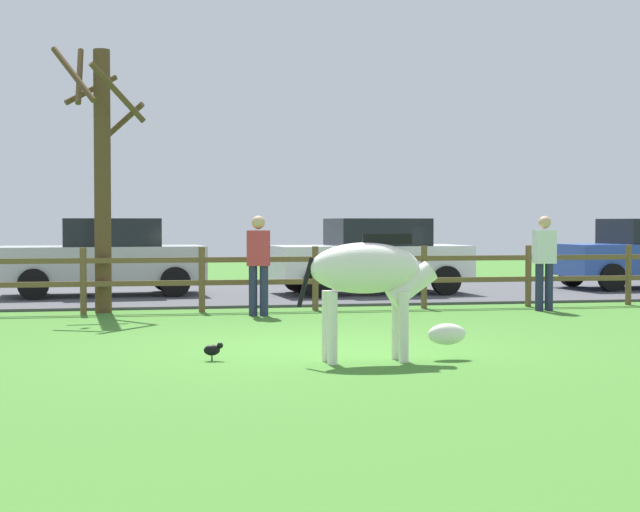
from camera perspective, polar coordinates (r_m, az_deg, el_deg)
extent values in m
plane|color=#3D7528|center=(12.00, 0.24, -5.36)|extent=(60.00, 60.00, 0.00)
cube|color=#47474C|center=(21.17, -4.53, -2.11)|extent=(28.00, 7.40, 0.05)
cylinder|color=brown|center=(16.74, -13.65, -1.41)|extent=(0.11, 0.11, 1.11)
cylinder|color=brown|center=(16.76, -6.91, -1.37)|extent=(0.11, 0.11, 1.11)
cylinder|color=brown|center=(17.00, -0.27, -1.31)|extent=(0.11, 0.11, 1.11)
cylinder|color=brown|center=(17.46, 6.09, -1.23)|extent=(0.11, 0.11, 1.11)
cylinder|color=brown|center=(18.12, 12.06, -1.15)|extent=(0.11, 0.11, 1.11)
cylinder|color=brown|center=(18.97, 17.55, -1.06)|extent=(0.11, 0.11, 1.11)
cube|color=brown|center=(16.85, -3.57, -1.53)|extent=(21.65, 0.06, 0.09)
cube|color=brown|center=(16.83, -3.57, -0.21)|extent=(21.65, 0.06, 0.09)
cylinder|color=#513A23|center=(16.95, -12.58, 4.26)|extent=(0.28, 0.28, 4.44)
cylinder|color=#513A23|center=(16.79, -14.20, 10.26)|extent=(0.80, 1.00, 1.03)
cylinder|color=#513A23|center=(16.65, -11.73, 9.32)|extent=(0.94, 0.65, 0.93)
cylinder|color=#513A23|center=(17.50, -13.21, 9.42)|extent=(0.91, 0.50, 0.60)
cylinder|color=#513A23|center=(17.35, -11.47, 7.65)|extent=(0.79, 0.76, 0.65)
cylinder|color=#513A23|center=(17.13, -13.86, 10.16)|extent=(0.11, 0.81, 1.05)
ellipsoid|color=white|center=(10.71, 2.65, -0.70)|extent=(1.25, 0.51, 0.56)
cylinder|color=white|center=(11.00, 4.48, -3.99)|extent=(0.11, 0.11, 0.78)
cylinder|color=white|center=(10.73, 4.91, -4.14)|extent=(0.11, 0.11, 0.78)
cylinder|color=white|center=(10.80, 0.40, -4.10)|extent=(0.11, 0.11, 0.78)
cylinder|color=white|center=(10.53, 0.73, -4.26)|extent=(0.11, 0.11, 0.78)
cylinder|color=white|center=(10.87, 5.34, -1.66)|extent=(0.59, 0.26, 0.51)
ellipsoid|color=white|center=(11.05, 7.41, -4.55)|extent=(0.45, 0.21, 0.24)
cube|color=black|center=(10.76, 3.94, 1.01)|extent=(0.56, 0.06, 0.12)
cylinder|color=black|center=(10.56, -0.87, -1.55)|extent=(0.19, 0.06, 0.54)
cylinder|color=black|center=(10.93, -6.33, -5.94)|extent=(0.01, 0.01, 0.06)
cylinder|color=black|center=(10.89, -6.32, -5.97)|extent=(0.01, 0.01, 0.06)
ellipsoid|color=black|center=(10.90, -6.33, -5.48)|extent=(0.18, 0.10, 0.12)
sphere|color=black|center=(10.90, -5.85, -5.22)|extent=(0.07, 0.07, 0.07)
cube|color=white|center=(20.28, 2.94, -0.37)|extent=(4.11, 1.98, 0.70)
cube|color=black|center=(20.31, 3.34, 1.41)|extent=(2.01, 1.69, 0.56)
cylinder|color=black|center=(19.11, -0.15, -1.56)|extent=(0.61, 0.22, 0.60)
cylinder|color=black|center=(20.76, -1.33, -1.28)|extent=(0.61, 0.22, 0.60)
cylinder|color=black|center=(19.96, 7.37, -1.43)|extent=(0.61, 0.22, 0.60)
cylinder|color=black|center=(21.54, 5.68, -1.17)|extent=(0.61, 0.22, 0.60)
cube|color=#B7BABF|center=(20.27, -12.54, -0.42)|extent=(4.13, 2.02, 0.70)
cube|color=black|center=(20.26, -12.13, 1.37)|extent=(2.02, 1.71, 0.56)
cylinder|color=black|center=(19.41, -16.39, -1.59)|extent=(0.61, 0.23, 0.60)
cylinder|color=black|center=(21.11, -16.31, -1.31)|extent=(0.61, 0.23, 0.60)
cylinder|color=black|center=(19.55, -8.45, -1.51)|extent=(0.61, 0.23, 0.60)
cylinder|color=black|center=(21.24, -9.00, -1.23)|extent=(0.61, 0.23, 0.60)
cylinder|color=black|center=(21.75, 16.67, -1.22)|extent=(0.61, 0.22, 0.60)
cylinder|color=black|center=(23.21, 14.49, -1.00)|extent=(0.61, 0.22, 0.60)
cylinder|color=#232847|center=(16.02, -3.93, -2.04)|extent=(0.14, 0.14, 0.82)
cylinder|color=#232847|center=(16.00, -3.29, -2.05)|extent=(0.14, 0.14, 0.82)
cube|color=#B7333D|center=(15.98, -3.61, 0.46)|extent=(0.40, 0.30, 0.58)
sphere|color=tan|center=(15.97, -3.62, 1.97)|extent=(0.22, 0.22, 0.22)
cylinder|color=#232847|center=(17.29, 12.68, -1.79)|extent=(0.14, 0.14, 0.82)
cylinder|color=#232847|center=(17.36, 13.22, -1.78)|extent=(0.14, 0.14, 0.82)
cube|color=silver|center=(17.30, 12.97, 0.53)|extent=(0.36, 0.23, 0.58)
sphere|color=tan|center=(17.29, 12.98, 1.92)|extent=(0.22, 0.22, 0.22)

